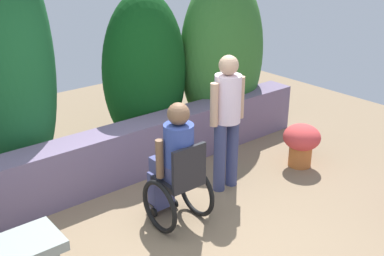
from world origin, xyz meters
name	(u,v)px	position (x,y,z in m)	size (l,w,h in m)	color
ground_plane	(184,251)	(0.00, 0.00, 0.00)	(10.60, 10.60, 0.00)	#7F6950
stone_retaining_wall	(99,161)	(0.00, 1.59, 0.34)	(6.34, 0.39, 0.67)	slate
hedge_backdrop	(67,70)	(-0.04, 2.11, 1.33)	(6.22, 1.10, 3.05)	#30672D
person_in_wheelchair	(176,168)	(0.26, 0.45, 0.62)	(0.53, 0.66, 1.33)	black
person_standing_companion	(227,115)	(1.15, 0.65, 0.92)	(0.49, 0.30, 1.60)	navy
flower_pot_purple_near	(301,142)	(2.28, 0.45, 0.34)	(0.48, 0.48, 0.57)	#B9652E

